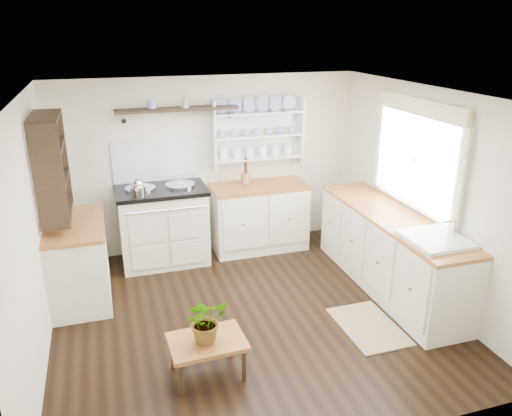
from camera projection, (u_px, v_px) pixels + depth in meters
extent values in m
cube|color=black|center=(250.00, 314.00, 5.31)|extent=(4.00, 3.80, 0.01)
cube|color=beige|center=(209.00, 164.00, 6.61)|extent=(4.00, 0.02, 2.30)
cube|color=beige|center=(424.00, 194.00, 5.47)|extent=(0.02, 3.80, 2.30)
cube|color=beige|center=(31.00, 237.00, 4.35)|extent=(0.02, 3.80, 2.30)
cube|color=white|center=(249.00, 95.00, 4.51)|extent=(4.00, 3.80, 0.01)
cube|color=white|center=(417.00, 160.00, 5.47)|extent=(0.04, 1.40, 1.00)
cube|color=white|center=(415.00, 160.00, 5.46)|extent=(0.02, 1.50, 1.10)
cube|color=#FDEDCA|center=(420.00, 107.00, 5.26)|extent=(0.04, 1.55, 0.18)
cube|color=beige|center=(163.00, 227.00, 6.36)|extent=(1.07, 0.70, 0.94)
cube|color=black|center=(161.00, 190.00, 6.19)|extent=(1.11, 0.74, 0.05)
cylinder|color=silver|center=(140.00, 189.00, 6.10)|extent=(0.36, 0.36, 0.03)
cylinder|color=silver|center=(180.00, 185.00, 6.24)|extent=(0.36, 0.36, 0.03)
cylinder|color=silver|center=(166.00, 210.00, 5.89)|extent=(0.96, 0.02, 0.02)
cube|color=silver|center=(259.00, 217.00, 6.76)|extent=(1.25, 0.60, 0.88)
cube|color=brown|center=(259.00, 186.00, 6.60)|extent=(1.27, 0.63, 0.04)
cube|color=silver|center=(390.00, 252.00, 5.72)|extent=(0.60, 2.40, 0.88)
cube|color=brown|center=(393.00, 217.00, 5.57)|extent=(0.62, 2.43, 0.04)
cube|color=white|center=(434.00, 250.00, 4.92)|extent=(0.55, 0.60, 0.28)
cylinder|color=silver|center=(454.00, 229.00, 4.91)|extent=(0.02, 0.02, 0.22)
cube|color=silver|center=(79.00, 262.00, 5.49)|extent=(0.60, 1.10, 0.88)
cube|color=brown|center=(74.00, 225.00, 5.33)|extent=(0.62, 1.13, 0.04)
cube|color=white|center=(256.00, 132.00, 6.64)|extent=(1.20, 0.03, 0.90)
cube|color=white|center=(258.00, 133.00, 6.56)|extent=(1.20, 0.22, 0.02)
cylinder|color=navy|center=(258.00, 113.00, 6.47)|extent=(0.20, 0.02, 0.20)
cube|color=black|center=(177.00, 109.00, 6.12)|extent=(1.50, 0.24, 0.04)
cone|color=black|center=(123.00, 120.00, 6.04)|extent=(0.06, 0.20, 0.06)
cone|color=black|center=(227.00, 114.00, 6.40)|extent=(0.06, 0.20, 0.06)
cube|color=black|center=(51.00, 165.00, 5.06)|extent=(0.28, 0.80, 1.05)
cylinder|color=#985E37|center=(245.00, 178.00, 6.59)|extent=(0.12, 0.12, 0.15)
cube|color=brown|center=(207.00, 342.00, 4.28)|extent=(0.67, 0.49, 0.04)
cylinder|color=black|center=(181.00, 379.00, 4.10)|extent=(0.04, 0.04, 0.31)
cylinder|color=black|center=(173.00, 353.00, 4.42)|extent=(0.04, 0.04, 0.31)
cylinder|color=black|center=(244.00, 365.00, 4.27)|extent=(0.04, 0.04, 0.31)
cylinder|color=black|center=(232.00, 341.00, 4.59)|extent=(0.04, 0.04, 0.31)
imported|color=#3F7233|center=(206.00, 320.00, 4.21)|extent=(0.42, 0.38, 0.40)
cube|color=olive|center=(369.00, 326.00, 5.07)|extent=(0.56, 0.86, 0.02)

